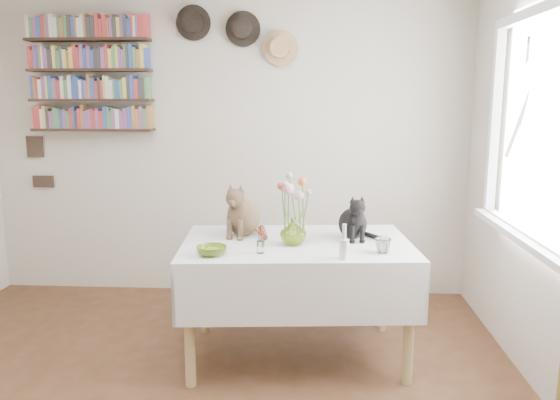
# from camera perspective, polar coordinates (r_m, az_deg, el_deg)

# --- Properties ---
(room) EXTENTS (4.08, 4.58, 2.58)m
(room) POSITION_cam_1_polar(r_m,az_deg,el_deg) (2.43, -13.64, 0.74)
(room) COLOR brown
(room) RESTS_ON ground
(window) EXTENTS (0.12, 1.52, 1.32)m
(window) POSITION_cam_1_polar(r_m,az_deg,el_deg) (3.35, 25.49, 5.14)
(window) COLOR white
(window) RESTS_ON room
(dining_table) EXTENTS (1.49, 1.03, 0.76)m
(dining_table) POSITION_cam_1_polar(r_m,az_deg,el_deg) (3.50, 1.74, -7.36)
(dining_table) COLOR white
(dining_table) RESTS_ON room
(tabby_cat) EXTENTS (0.32, 0.36, 0.36)m
(tabby_cat) POSITION_cam_1_polar(r_m,az_deg,el_deg) (3.60, -3.84, -0.81)
(tabby_cat) COLOR brown
(tabby_cat) RESTS_ON dining_table
(black_cat) EXTENTS (0.24, 0.29, 0.30)m
(black_cat) POSITION_cam_1_polar(r_m,az_deg,el_deg) (3.53, 7.62, -1.60)
(black_cat) COLOR black
(black_cat) RESTS_ON dining_table
(flower_vase) EXTENTS (0.17, 0.17, 0.17)m
(flower_vase) POSITION_cam_1_polar(r_m,az_deg,el_deg) (3.36, 1.39, -3.30)
(flower_vase) COLOR #B4CD4B
(flower_vase) RESTS_ON dining_table
(green_bowl) EXTENTS (0.20, 0.20, 0.05)m
(green_bowl) POSITION_cam_1_polar(r_m,az_deg,el_deg) (3.17, -7.17, -5.28)
(green_bowl) COLOR #B4CD4B
(green_bowl) RESTS_ON dining_table
(drinking_glass) EXTENTS (0.11, 0.11, 0.09)m
(drinking_glass) POSITION_cam_1_polar(r_m,az_deg,el_deg) (3.24, 10.69, -4.73)
(drinking_glass) COLOR white
(drinking_glass) RESTS_ON dining_table
(candlestick) EXTENTS (0.06, 0.06, 0.20)m
(candlestick) POSITION_cam_1_polar(r_m,az_deg,el_deg) (3.09, 6.70, -4.93)
(candlestick) COLOR white
(candlestick) RESTS_ON dining_table
(berry_jar) EXTENTS (0.05, 0.05, 0.18)m
(berry_jar) POSITION_cam_1_polar(r_m,az_deg,el_deg) (3.18, -2.05, -4.17)
(berry_jar) COLOR white
(berry_jar) RESTS_ON dining_table
(porcelain_figurine) EXTENTS (0.04, 0.04, 0.08)m
(porcelain_figurine) POSITION_cam_1_polar(r_m,az_deg,el_deg) (3.42, 11.17, -4.08)
(porcelain_figurine) COLOR white
(porcelain_figurine) RESTS_ON dining_table
(flower_bouquet) EXTENTS (0.17, 0.13, 0.39)m
(flower_bouquet) POSITION_cam_1_polar(r_m,az_deg,el_deg) (3.32, 1.43, 1.04)
(flower_bouquet) COLOR #4C7233
(flower_bouquet) RESTS_ON flower_vase
(bookshelf_unit) EXTENTS (1.00, 0.16, 0.91)m
(bookshelf_unit) POSITION_cam_1_polar(r_m,az_deg,el_deg) (4.81, -19.21, 12.24)
(bookshelf_unit) COLOR #311F14
(bookshelf_unit) RESTS_ON room
(wall_hats) EXTENTS (0.98, 0.09, 0.48)m
(wall_hats) POSITION_cam_1_polar(r_m,az_deg,el_deg) (4.55, -4.36, 17.01)
(wall_hats) COLOR black
(wall_hats) RESTS_ON room
(wall_art_plaques) EXTENTS (0.21, 0.02, 0.44)m
(wall_art_plaques) POSITION_cam_1_polar(r_m,az_deg,el_deg) (5.12, -23.92, 3.72)
(wall_art_plaques) COLOR #38281E
(wall_art_plaques) RESTS_ON room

